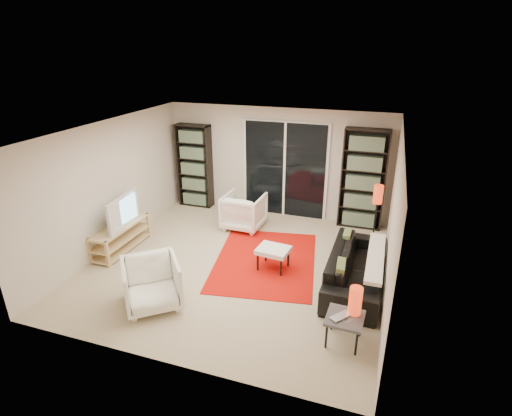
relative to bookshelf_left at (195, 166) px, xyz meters
The scene contains 20 objects.
floor 3.19m from the bookshelf_left, 50.10° to the right, with size 5.00×5.00×0.00m, color tan.
wall_back 1.97m from the bookshelf_left, ahead, with size 5.00×0.02×2.40m, color beige.
wall_front 5.22m from the bookshelf_left, 68.02° to the right, with size 5.00×0.02×2.40m, color beige.
wall_left 2.41m from the bookshelf_left, 103.27° to the right, with size 0.02×5.00×2.40m, color beige.
wall_right 5.03m from the bookshelf_left, 27.66° to the right, with size 0.02×5.00×2.40m, color beige.
ceiling 3.36m from the bookshelf_left, 50.10° to the right, with size 5.00×5.00×0.02m, color white.
sliding_door 2.16m from the bookshelf_left, ahead, with size 1.92×0.08×2.16m.
bookshelf_left is the anchor object (origin of this frame).
bookshelf_right 3.85m from the bookshelf_left, ahead, with size 0.90×0.30×2.10m.
tv_stand 2.62m from the bookshelf_left, 97.89° to the right, with size 0.44×1.37×0.50m.
tv 2.53m from the bookshelf_left, 97.44° to the right, with size 1.03×0.13×0.59m, color black.
rug 3.31m from the bookshelf_left, 40.98° to the right, with size 1.76×2.38×0.01m, color red.
sofa 4.68m from the bookshelf_left, 30.12° to the right, with size 2.12×0.83×0.62m, color black.
armchair_back 1.85m from the bookshelf_left, 28.83° to the right, with size 0.80×0.82×0.75m, color white.
armchair_front 4.07m from the bookshelf_left, 72.92° to the right, with size 0.79×0.81×0.74m, color white.
ottoman 3.51m from the bookshelf_left, 41.24° to the right, with size 0.58×0.50×0.40m.
side_table 5.52m from the bookshelf_left, 43.33° to the right, with size 0.49×0.49×0.40m.
laptop 5.53m from the bookshelf_left, 43.84° to the right, with size 0.30×0.19×0.02m, color silver.
table_lamp 5.49m from the bookshelf_left, 41.71° to the right, with size 0.17×0.17×0.38m, color red.
floor_lamp 4.29m from the bookshelf_left, 12.73° to the right, with size 0.19×0.19×1.28m.
Camera 1 is at (2.28, -5.77, 3.66)m, focal length 28.00 mm.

